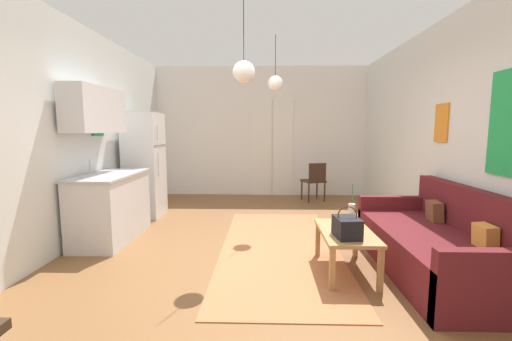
# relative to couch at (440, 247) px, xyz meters

# --- Properties ---
(ground_plane) EXTENTS (5.29, 8.32, 0.10)m
(ground_plane) POSITION_rel_couch_xyz_m (-1.92, 0.29, -0.33)
(ground_plane) COLOR brown
(wall_back) EXTENTS (4.89, 0.13, 2.89)m
(wall_back) POSITION_rel_couch_xyz_m (-1.92, 4.20, 1.15)
(wall_back) COLOR white
(wall_back) RESTS_ON ground_plane
(wall_right) EXTENTS (0.12, 7.92, 2.89)m
(wall_right) POSITION_rel_couch_xyz_m (0.47, 0.28, 1.17)
(wall_right) COLOR silver
(wall_right) RESTS_ON ground_plane
(wall_left) EXTENTS (0.12, 7.92, 2.89)m
(wall_left) POSITION_rel_couch_xyz_m (-4.32, 0.29, 1.17)
(wall_left) COLOR silver
(wall_left) RESTS_ON ground_plane
(area_rug) EXTENTS (1.45, 3.31, 0.01)m
(area_rug) POSITION_rel_couch_xyz_m (-1.64, 0.67, -0.27)
(area_rug) COLOR #B26B42
(area_rug) RESTS_ON ground_plane
(couch) EXTENTS (0.95, 2.08, 0.89)m
(couch) POSITION_rel_couch_xyz_m (0.00, 0.00, 0.00)
(couch) COLOR #5B191E
(couch) RESTS_ON ground_plane
(coffee_table) EXTENTS (0.52, 0.93, 0.45)m
(coffee_table) POSITION_rel_couch_xyz_m (-0.98, -0.01, 0.11)
(coffee_table) COLOR #B27F4C
(coffee_table) RESTS_ON ground_plane
(bamboo_vase) EXTENTS (0.08, 0.08, 0.44)m
(bamboo_vase) POSITION_rel_couch_xyz_m (-0.86, 0.25, 0.29)
(bamboo_vase) COLOR beige
(bamboo_vase) RESTS_ON coffee_table
(handbag) EXTENTS (0.25, 0.32, 0.31)m
(handbag) POSITION_rel_couch_xyz_m (-1.03, -0.23, 0.27)
(handbag) COLOR black
(handbag) RESTS_ON coffee_table
(refrigerator) EXTENTS (0.59, 0.66, 1.78)m
(refrigerator) POSITION_rel_couch_xyz_m (-3.90, 2.22, 0.61)
(refrigerator) COLOR white
(refrigerator) RESTS_ON ground_plane
(kitchen_counter) EXTENTS (0.63, 1.32, 2.04)m
(kitchen_counter) POSITION_rel_couch_xyz_m (-3.95, 0.98, 0.48)
(kitchen_counter) COLOR silver
(kitchen_counter) RESTS_ON ground_plane
(accent_chair) EXTENTS (0.53, 0.51, 0.81)m
(accent_chair) POSITION_rel_couch_xyz_m (-0.79, 3.48, 0.18)
(accent_chair) COLOR #382619
(accent_chair) RESTS_ON ground_plane
(pendant_lamp_near) EXTENTS (0.25, 0.25, 0.89)m
(pendant_lamp_near) POSITION_rel_couch_xyz_m (-2.06, 0.40, 1.85)
(pendant_lamp_near) COLOR black
(pendant_lamp_far) EXTENTS (0.23, 0.23, 0.82)m
(pendant_lamp_far) POSITION_rel_couch_xyz_m (-1.68, 1.72, 1.91)
(pendant_lamp_far) COLOR black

